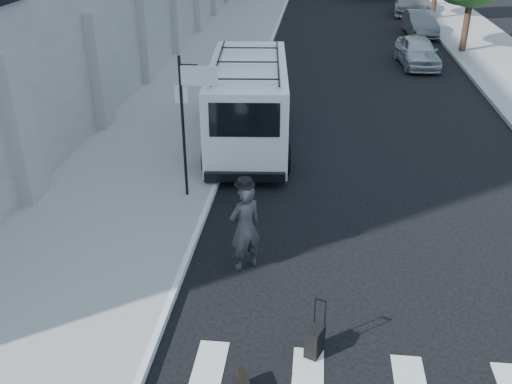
% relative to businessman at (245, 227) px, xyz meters
% --- Properties ---
extents(ground, '(120.00, 120.00, 0.00)m').
position_rel_businessman_xyz_m(ground, '(0.77, -0.40, -0.94)').
color(ground, black).
rests_on(ground, ground).
extents(sidewalk_left, '(4.50, 48.00, 0.15)m').
position_rel_businessman_xyz_m(sidewalk_left, '(-3.48, 15.60, -0.87)').
color(sidewalk_left, gray).
rests_on(sidewalk_left, ground).
extents(sidewalk_right, '(4.00, 56.00, 0.15)m').
position_rel_businessman_xyz_m(sidewalk_right, '(9.77, 19.60, -0.87)').
color(sidewalk_right, gray).
rests_on(sidewalk_right, ground).
extents(sign_pole, '(1.03, 0.07, 3.50)m').
position_rel_businessman_xyz_m(sign_pole, '(-1.60, 2.80, 1.71)').
color(sign_pole, black).
rests_on(sign_pole, sidewalk_left).
extents(businessman, '(0.82, 0.78, 1.89)m').
position_rel_businessman_xyz_m(businessman, '(0.00, 0.00, 0.00)').
color(businessman, '#333436').
rests_on(businessman, ground).
extents(suitcase, '(0.35, 0.42, 1.02)m').
position_rel_businessman_xyz_m(suitcase, '(1.45, -2.40, -0.67)').
color(suitcase, black).
rests_on(suitcase, ground).
extents(cargo_van, '(2.85, 6.94, 2.53)m').
position_rel_businessman_xyz_m(cargo_van, '(-0.75, 6.83, 0.36)').
color(cargo_van, white).
rests_on(cargo_van, ground).
extents(parked_car_a, '(1.87, 4.00, 1.32)m').
position_rel_businessman_xyz_m(parked_car_a, '(5.77, 16.94, -0.28)').
color(parked_car_a, '#B4B7BC').
rests_on(parked_car_a, ground).
extents(parked_car_b, '(1.60, 4.14, 1.34)m').
position_rel_businessman_xyz_m(parked_car_b, '(6.87, 23.78, -0.27)').
color(parked_car_b, '#56585E').
rests_on(parked_car_b, ground).
extents(parked_car_c, '(2.98, 5.90, 1.64)m').
position_rel_businessman_xyz_m(parked_car_c, '(7.45, 31.17, -0.12)').
color(parked_car_c, '#9B9CA2').
rests_on(parked_car_c, ground).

